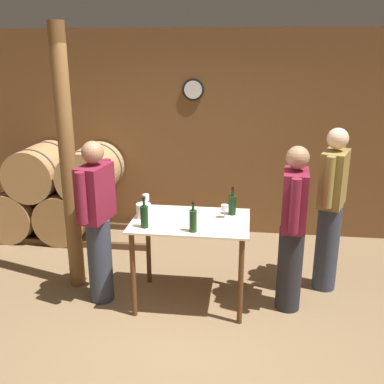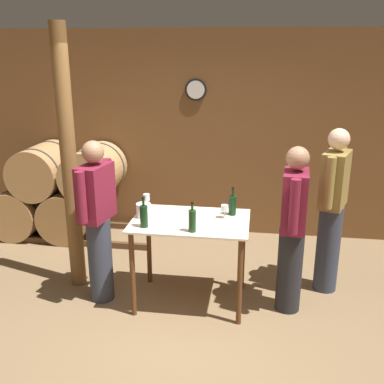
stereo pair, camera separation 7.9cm
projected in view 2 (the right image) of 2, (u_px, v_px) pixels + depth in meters
The scene contains 14 objects.
ground_plane at pixel (181, 343), 3.92m from camera, with size 14.00×14.00×0.00m, color brown.
back_wall at pixel (213, 135), 5.96m from camera, with size 8.40×0.08×2.70m.
barrel_rack at pixel (57, 192), 6.02m from camera, with size 3.02×0.81×1.26m.
tasting_table at pixel (190, 235), 4.36m from camera, with size 1.12×0.77×0.88m.
wooden_post at pixel (69, 163), 4.52m from camera, with size 0.16×0.16×2.70m.
wine_bottle_far_left at pixel (144, 216), 4.10m from camera, with size 0.07×0.07×0.29m.
wine_bottle_left at pixel (192, 220), 4.00m from camera, with size 0.07×0.07×0.29m.
wine_bottle_center at pixel (232, 205), 4.41m from camera, with size 0.07×0.07×0.28m.
wine_glass_near_left at pixel (146, 198), 4.62m from camera, with size 0.07×0.07×0.14m.
wine_glass_near_center at pixel (225, 208), 4.33m from camera, with size 0.07×0.07×0.13m.
ice_bucket at pixel (144, 210), 4.36m from camera, with size 0.14×0.14×0.14m.
person_host at pixel (293, 227), 4.18m from camera, with size 0.25×0.59×1.63m.
person_visitor_with_scarf at pixel (332, 208), 4.53m from camera, with size 0.34×0.56×1.72m.
person_visitor_bearded at pixel (98, 219), 4.36m from camera, with size 0.29×0.58×1.64m.
Camera 2 is at (0.59, -3.28, 2.46)m, focal length 42.00 mm.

